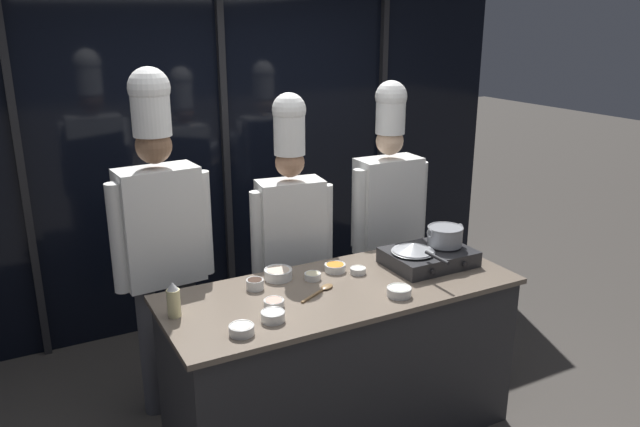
{
  "coord_description": "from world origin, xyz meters",
  "views": [
    {
      "loc": [
        -1.57,
        -2.69,
        2.34
      ],
      "look_at": [
        0.0,
        0.25,
        1.28
      ],
      "focal_mm": 35.0,
      "sensor_mm": 36.0,
      "label": 1
    }
  ],
  "objects_px": {
    "portable_stove": "(429,257)",
    "prep_bowl_onion": "(242,329)",
    "frying_pan": "(414,248)",
    "prep_bowl_garlic": "(358,270)",
    "chef_line": "(388,202)",
    "prep_bowl_carrots": "(335,267)",
    "prep_bowl_shrimp": "(274,302)",
    "prep_bowl_rice": "(273,315)",
    "prep_bowl_noodles": "(313,276)",
    "chef_head": "(160,223)",
    "prep_bowl_chicken": "(278,273)",
    "serving_spoon_slotted": "(323,289)",
    "chef_sous": "(291,223)",
    "stock_pot": "(445,235)",
    "squeeze_bottle_oil": "(174,300)",
    "prep_bowl_bean_sprouts": "(399,291)",
    "prep_bowl_soy_glaze": "(255,283)"
  },
  "relations": [
    {
      "from": "frying_pan",
      "to": "prep_bowl_onion",
      "type": "bearing_deg",
      "value": -166.75
    },
    {
      "from": "portable_stove",
      "to": "chef_line",
      "type": "bearing_deg",
      "value": 75.83
    },
    {
      "from": "prep_bowl_noodles",
      "to": "serving_spoon_slotted",
      "type": "xyz_separation_m",
      "value": [
        -0.02,
        -0.16,
        -0.01
      ]
    },
    {
      "from": "prep_bowl_shrimp",
      "to": "prep_bowl_noodles",
      "type": "relative_size",
      "value": 1.13
    },
    {
      "from": "serving_spoon_slotted",
      "to": "chef_head",
      "type": "xyz_separation_m",
      "value": [
        -0.68,
        0.72,
        0.27
      ]
    },
    {
      "from": "portable_stove",
      "to": "stock_pot",
      "type": "bearing_deg",
      "value": 0.13
    },
    {
      "from": "squeeze_bottle_oil",
      "to": "prep_bowl_chicken",
      "type": "height_order",
      "value": "squeeze_bottle_oil"
    },
    {
      "from": "chef_head",
      "to": "prep_bowl_chicken",
      "type": "bearing_deg",
      "value": 134.15
    },
    {
      "from": "prep_bowl_soy_glaze",
      "to": "chef_line",
      "type": "xyz_separation_m",
      "value": [
        1.22,
        0.54,
        0.14
      ]
    },
    {
      "from": "portable_stove",
      "to": "prep_bowl_onion",
      "type": "relative_size",
      "value": 4.15
    },
    {
      "from": "serving_spoon_slotted",
      "to": "chef_sous",
      "type": "relative_size",
      "value": 0.13
    },
    {
      "from": "prep_bowl_onion",
      "to": "prep_bowl_chicken",
      "type": "bearing_deg",
      "value": 50.63
    },
    {
      "from": "prep_bowl_shrimp",
      "to": "prep_bowl_bean_sprouts",
      "type": "bearing_deg",
      "value": -17.17
    },
    {
      "from": "prep_bowl_rice",
      "to": "prep_bowl_noodles",
      "type": "distance_m",
      "value": 0.53
    },
    {
      "from": "prep_bowl_bean_sprouts",
      "to": "serving_spoon_slotted",
      "type": "height_order",
      "value": "prep_bowl_bean_sprouts"
    },
    {
      "from": "chef_head",
      "to": "chef_line",
      "type": "bearing_deg",
      "value": 175.9
    },
    {
      "from": "prep_bowl_bean_sprouts",
      "to": "chef_head",
      "type": "bearing_deg",
      "value": 135.74
    },
    {
      "from": "prep_bowl_rice",
      "to": "prep_bowl_soy_glaze",
      "type": "bearing_deg",
      "value": 80.39
    },
    {
      "from": "frying_pan",
      "to": "prep_bowl_garlic",
      "type": "xyz_separation_m",
      "value": [
        -0.33,
        0.08,
        -0.11
      ]
    },
    {
      "from": "prep_bowl_shrimp",
      "to": "serving_spoon_slotted",
      "type": "bearing_deg",
      "value": 9.52
    },
    {
      "from": "prep_bowl_chicken",
      "to": "prep_bowl_onion",
      "type": "xyz_separation_m",
      "value": [
        -0.42,
        -0.51,
        -0.01
      ]
    },
    {
      "from": "prep_bowl_bean_sprouts",
      "to": "chef_line",
      "type": "relative_size",
      "value": 0.07
    },
    {
      "from": "stock_pot",
      "to": "prep_bowl_soy_glaze",
      "type": "distance_m",
      "value": 1.18
    },
    {
      "from": "prep_bowl_noodles",
      "to": "chef_line",
      "type": "height_order",
      "value": "chef_line"
    },
    {
      "from": "prep_bowl_shrimp",
      "to": "stock_pot",
      "type": "bearing_deg",
      "value": 4.19
    },
    {
      "from": "stock_pot",
      "to": "prep_bowl_carrots",
      "type": "distance_m",
      "value": 0.69
    },
    {
      "from": "prep_bowl_chicken",
      "to": "prep_bowl_garlic",
      "type": "xyz_separation_m",
      "value": [
        0.43,
        -0.15,
        -0.01
      ]
    },
    {
      "from": "prep_bowl_rice",
      "to": "chef_head",
      "type": "bearing_deg",
      "value": 107.77
    },
    {
      "from": "stock_pot",
      "to": "prep_bowl_noodles",
      "type": "relative_size",
      "value": 2.52
    },
    {
      "from": "prep_bowl_carrots",
      "to": "prep_bowl_onion",
      "type": "distance_m",
      "value": 0.88
    },
    {
      "from": "portable_stove",
      "to": "prep_bowl_onion",
      "type": "distance_m",
      "value": 1.32
    },
    {
      "from": "prep_bowl_chicken",
      "to": "prep_bowl_onion",
      "type": "height_order",
      "value": "prep_bowl_chicken"
    },
    {
      "from": "prep_bowl_carrots",
      "to": "portable_stove",
      "type": "bearing_deg",
      "value": -17.56
    },
    {
      "from": "prep_bowl_shrimp",
      "to": "chef_head",
      "type": "bearing_deg",
      "value": 115.08
    },
    {
      "from": "prep_bowl_noodles",
      "to": "chef_sous",
      "type": "xyz_separation_m",
      "value": [
        0.11,
        0.51,
        0.14
      ]
    },
    {
      "from": "portable_stove",
      "to": "prep_bowl_garlic",
      "type": "relative_size",
      "value": 5.42
    },
    {
      "from": "prep_bowl_bean_sprouts",
      "to": "prep_bowl_garlic",
      "type": "bearing_deg",
      "value": 95.52
    },
    {
      "from": "stock_pot",
      "to": "prep_bowl_noodles",
      "type": "bearing_deg",
      "value": 171.31
    },
    {
      "from": "frying_pan",
      "to": "chef_head",
      "type": "height_order",
      "value": "chef_head"
    },
    {
      "from": "prep_bowl_rice",
      "to": "chef_sous",
      "type": "height_order",
      "value": "chef_sous"
    },
    {
      "from": "prep_bowl_rice",
      "to": "prep_bowl_shrimp",
      "type": "relative_size",
      "value": 1.11
    },
    {
      "from": "serving_spoon_slotted",
      "to": "frying_pan",
      "type": "bearing_deg",
      "value": 2.61
    },
    {
      "from": "squeeze_bottle_oil",
      "to": "prep_bowl_garlic",
      "type": "height_order",
      "value": "squeeze_bottle_oil"
    },
    {
      "from": "chef_head",
      "to": "portable_stove",
      "type": "bearing_deg",
      "value": 149.35
    },
    {
      "from": "portable_stove",
      "to": "prep_bowl_shrimp",
      "type": "relative_size",
      "value": 4.67
    },
    {
      "from": "portable_stove",
      "to": "prep_bowl_noodles",
      "type": "distance_m",
      "value": 0.72
    },
    {
      "from": "squeeze_bottle_oil",
      "to": "chef_sous",
      "type": "relative_size",
      "value": 0.09
    },
    {
      "from": "prep_bowl_soy_glaze",
      "to": "frying_pan",
      "type": "bearing_deg",
      "value": -9.88
    },
    {
      "from": "prep_bowl_noodles",
      "to": "prep_bowl_bean_sprouts",
      "type": "bearing_deg",
      "value": -53.33
    },
    {
      "from": "chef_line",
      "to": "prep_bowl_carrots",
      "type": "bearing_deg",
      "value": 37.74
    }
  ]
}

